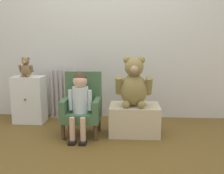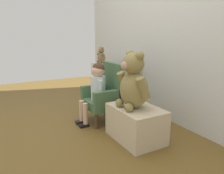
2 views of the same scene
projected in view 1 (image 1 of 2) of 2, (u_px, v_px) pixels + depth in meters
name	position (u px, v px, depth m)	size (l,w,h in m)	color
ground_plane	(95.00, 156.00, 2.27)	(6.00, 6.00, 0.00)	brown
back_wall	(106.00, 28.00, 3.27)	(3.80, 0.05, 2.40)	silver
radiator	(63.00, 95.00, 3.35)	(0.37, 0.05, 0.65)	#B6AAAD
small_dresser	(29.00, 99.00, 3.18)	(0.38, 0.27, 0.59)	silver
child_armchair	(82.00, 106.00, 2.77)	(0.41, 0.36, 0.70)	#436742
child_figure	(80.00, 96.00, 2.64)	(0.25, 0.35, 0.71)	silver
low_bench	(134.00, 119.00, 2.80)	(0.55, 0.38, 0.33)	#C8B895
large_teddy_bear	(134.00, 84.00, 2.70)	(0.40, 0.28, 0.54)	olive
small_teddy_bear	(26.00, 68.00, 3.07)	(0.18, 0.13, 0.24)	brown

